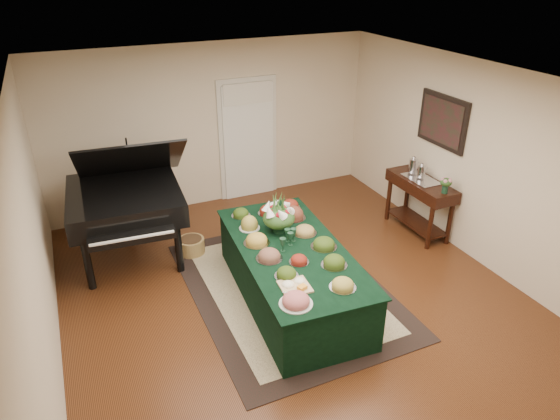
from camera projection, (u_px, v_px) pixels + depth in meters
name	position (u px, v px, depth m)	size (l,w,h in m)	color
ground	(290.00, 292.00, 6.44)	(6.00, 6.00, 0.00)	black
area_rug	(286.00, 288.00, 6.51)	(2.34, 3.28, 0.01)	black
kitchen_doorway	(248.00, 140.00, 8.60)	(1.05, 0.07, 2.10)	beige
buffet_table	(291.00, 273.00, 6.16)	(1.40, 2.66, 0.73)	black
food_platters	(289.00, 241.00, 6.05)	(1.17, 2.32, 0.14)	silver
cutting_board	(294.00, 283.00, 5.30)	(0.33, 0.33, 0.10)	tan
green_goblets	(289.00, 238.00, 6.03)	(0.29, 0.26, 0.18)	#143421
floral_centerpiece	(279.00, 214.00, 6.25)	(0.42, 0.42, 0.42)	#143421
grand_piano	(126.00, 199.00, 6.79)	(1.69, 1.88, 1.81)	black
wicker_basket	(192.00, 246.00, 7.22)	(0.37, 0.37, 0.23)	olive
mahogany_sideboard	(420.00, 192.00, 7.57)	(0.45, 1.21, 0.86)	black
tea_service	(418.00, 170.00, 7.52)	(0.34, 0.58, 0.30)	silver
pink_bouquet	(446.00, 183.00, 7.00)	(0.19, 0.19, 0.24)	#143421
wall_painting	(442.00, 121.00, 7.15)	(0.05, 0.95, 0.75)	black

